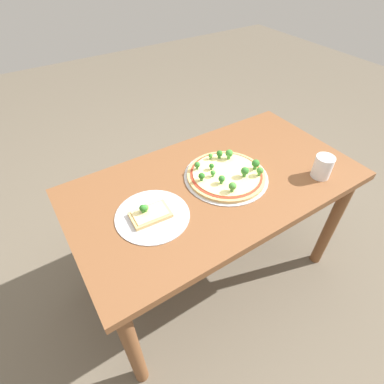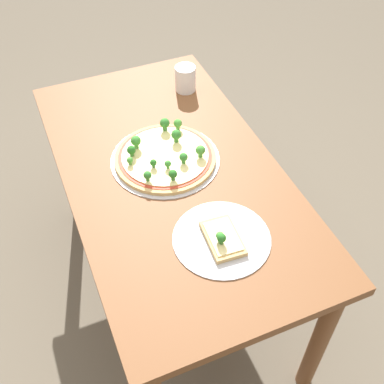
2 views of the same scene
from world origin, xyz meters
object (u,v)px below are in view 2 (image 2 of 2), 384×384
drinking_cup (185,79)px  pizza_tray_slice (222,238)px  pizza_tray_whole (166,156)px  dining_table (172,189)px

drinking_cup → pizza_tray_slice: bearing=165.8°
pizza_tray_whole → pizza_tray_slice: 0.40m
pizza_tray_slice → drinking_cup: 0.79m
pizza_tray_slice → pizza_tray_whole: bearing=4.0°
dining_table → pizza_tray_whole: (0.06, -0.00, 0.11)m
pizza_tray_whole → drinking_cup: bearing=-31.3°
dining_table → drinking_cup: drinking_cup is taller
dining_table → drinking_cup: size_ratio=12.58×
pizza_tray_whole → dining_table: bearing=175.2°
pizza_tray_whole → pizza_tray_slice: pizza_tray_whole is taller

